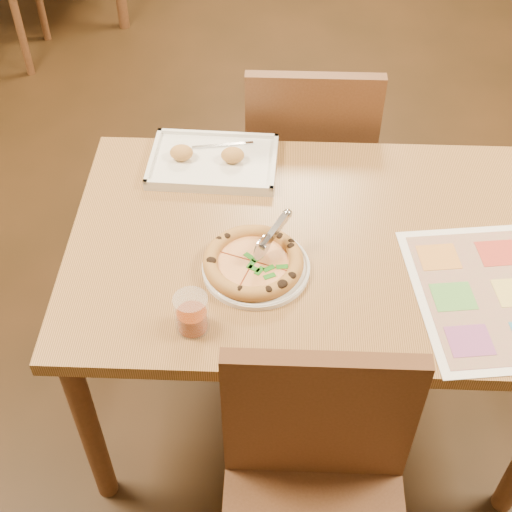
{
  "coord_description": "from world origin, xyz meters",
  "views": [
    {
      "loc": [
        -0.1,
        -1.33,
        2.04
      ],
      "look_at": [
        -0.15,
        -0.11,
        0.77
      ],
      "focal_mm": 50.0,
      "sensor_mm": 36.0,
      "label": 1
    }
  ],
  "objects_px": {
    "dining_table": "(314,262)",
    "glass_tumbler": "(192,315)",
    "pizza": "(253,262)",
    "pizza_cutter": "(271,235)",
    "menu": "(484,295)",
    "chair_near": "(316,482)",
    "appetizer_tray": "(212,162)",
    "plate": "(256,268)",
    "chair_far": "(309,147)"
  },
  "relations": [
    {
      "from": "chair_far",
      "to": "pizza_cutter",
      "type": "height_order",
      "value": "chair_far"
    },
    {
      "from": "chair_far",
      "to": "menu",
      "type": "height_order",
      "value": "chair_far"
    },
    {
      "from": "pizza_cutter",
      "to": "pizza",
      "type": "bearing_deg",
      "value": 170.89
    },
    {
      "from": "dining_table",
      "to": "glass_tumbler",
      "type": "xyz_separation_m",
      "value": [
        -0.29,
        -0.3,
        0.13
      ]
    },
    {
      "from": "glass_tumbler",
      "to": "appetizer_tray",
      "type": "bearing_deg",
      "value": 90.22
    },
    {
      "from": "pizza",
      "to": "menu",
      "type": "xyz_separation_m",
      "value": [
        0.57,
        -0.06,
        -0.02
      ]
    },
    {
      "from": "chair_far",
      "to": "pizza_cutter",
      "type": "bearing_deg",
      "value": 80.17
    },
    {
      "from": "dining_table",
      "to": "menu",
      "type": "distance_m",
      "value": 0.45
    },
    {
      "from": "plate",
      "to": "glass_tumbler",
      "type": "xyz_separation_m",
      "value": [
        -0.14,
        -0.19,
        0.04
      ]
    },
    {
      "from": "chair_far",
      "to": "pizza",
      "type": "xyz_separation_m",
      "value": [
        -0.16,
        -0.71,
        0.18
      ]
    },
    {
      "from": "chair_near",
      "to": "glass_tumbler",
      "type": "xyz_separation_m",
      "value": [
        -0.29,
        0.3,
        0.2
      ]
    },
    {
      "from": "dining_table",
      "to": "glass_tumbler",
      "type": "bearing_deg",
      "value": -134.28
    },
    {
      "from": "glass_tumbler",
      "to": "dining_table",
      "type": "bearing_deg",
      "value": 45.72
    },
    {
      "from": "chair_near",
      "to": "glass_tumbler",
      "type": "distance_m",
      "value": 0.46
    },
    {
      "from": "pizza",
      "to": "glass_tumbler",
      "type": "relative_size",
      "value": 2.52
    },
    {
      "from": "dining_table",
      "to": "pizza",
      "type": "height_order",
      "value": "pizza"
    },
    {
      "from": "dining_table",
      "to": "plate",
      "type": "height_order",
      "value": "plate"
    },
    {
      "from": "chair_far",
      "to": "pizza_cutter",
      "type": "relative_size",
      "value": 3.88
    },
    {
      "from": "chair_near",
      "to": "pizza_cutter",
      "type": "relative_size",
      "value": 3.88
    },
    {
      "from": "dining_table",
      "to": "menu",
      "type": "bearing_deg",
      "value": -23.34
    },
    {
      "from": "pizza_cutter",
      "to": "glass_tumbler",
      "type": "distance_m",
      "value": 0.29
    },
    {
      "from": "pizza_cutter",
      "to": "menu",
      "type": "height_order",
      "value": "pizza_cutter"
    },
    {
      "from": "chair_far",
      "to": "menu",
      "type": "xyz_separation_m",
      "value": [
        0.41,
        -0.78,
        0.16
      ]
    },
    {
      "from": "plate",
      "to": "pizza",
      "type": "xyz_separation_m",
      "value": [
        -0.01,
        -0.0,
        0.02
      ]
    },
    {
      "from": "chair_near",
      "to": "pizza_cutter",
      "type": "distance_m",
      "value": 0.59
    },
    {
      "from": "plate",
      "to": "pizza_cutter",
      "type": "bearing_deg",
      "value": 50.16
    },
    {
      "from": "dining_table",
      "to": "glass_tumbler",
      "type": "height_order",
      "value": "glass_tumbler"
    },
    {
      "from": "pizza",
      "to": "dining_table",
      "type": "bearing_deg",
      "value": 35.15
    },
    {
      "from": "chair_far",
      "to": "plate",
      "type": "xyz_separation_m",
      "value": [
        -0.15,
        -0.71,
        0.16
      ]
    },
    {
      "from": "chair_near",
      "to": "menu",
      "type": "distance_m",
      "value": 0.61
    },
    {
      "from": "pizza_cutter",
      "to": "chair_far",
      "type": "bearing_deg",
      "value": 25.7
    },
    {
      "from": "menu",
      "to": "plate",
      "type": "bearing_deg",
      "value": 173.45
    },
    {
      "from": "dining_table",
      "to": "glass_tumbler",
      "type": "distance_m",
      "value": 0.44
    },
    {
      "from": "plate",
      "to": "dining_table",
      "type": "bearing_deg",
      "value": 36.3
    },
    {
      "from": "pizza",
      "to": "menu",
      "type": "distance_m",
      "value": 0.57
    },
    {
      "from": "chair_far",
      "to": "pizza",
      "type": "height_order",
      "value": "chair_far"
    },
    {
      "from": "pizza",
      "to": "pizza_cutter",
      "type": "relative_size",
      "value": 2.1
    },
    {
      "from": "pizza_cutter",
      "to": "chair_near",
      "type": "bearing_deg",
      "value": -132.18
    },
    {
      "from": "dining_table",
      "to": "glass_tumbler",
      "type": "relative_size",
      "value": 12.91
    },
    {
      "from": "chair_near",
      "to": "dining_table",
      "type": "bearing_deg",
      "value": 90.0
    },
    {
      "from": "dining_table",
      "to": "pizza",
      "type": "distance_m",
      "value": 0.23
    },
    {
      "from": "plate",
      "to": "appetizer_tray",
      "type": "xyz_separation_m",
      "value": [
        -0.14,
        0.41,
        0.01
      ]
    },
    {
      "from": "chair_near",
      "to": "pizza",
      "type": "bearing_deg",
      "value": 108.03
    },
    {
      "from": "chair_near",
      "to": "chair_far",
      "type": "xyz_separation_m",
      "value": [
        -0.0,
        1.2,
        0.0
      ]
    },
    {
      "from": "pizza",
      "to": "plate",
      "type": "bearing_deg",
      "value": 1.25
    },
    {
      "from": "appetizer_tray",
      "to": "glass_tumbler",
      "type": "relative_size",
      "value": 3.74
    },
    {
      "from": "dining_table",
      "to": "pizza",
      "type": "bearing_deg",
      "value": -144.85
    },
    {
      "from": "chair_near",
      "to": "plate",
      "type": "bearing_deg",
      "value": 107.3
    },
    {
      "from": "appetizer_tray",
      "to": "menu",
      "type": "distance_m",
      "value": 0.85
    },
    {
      "from": "dining_table",
      "to": "plate",
      "type": "xyz_separation_m",
      "value": [
        -0.15,
        -0.11,
        0.09
      ]
    }
  ]
}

